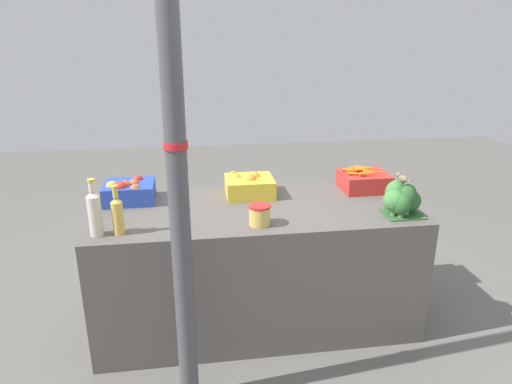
{
  "coord_description": "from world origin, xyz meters",
  "views": [
    {
      "loc": [
        -0.38,
        -2.58,
        1.79
      ],
      "look_at": [
        0.0,
        0.0,
        0.89
      ],
      "focal_mm": 32.0,
      "sensor_mm": 36.0,
      "label": 1
    }
  ],
  "objects_px": {
    "orange_crate": "(249,185)",
    "sparrow_bird": "(403,178)",
    "broccoli_pile": "(401,200)",
    "juice_bottle_golden": "(117,214)",
    "carrot_crate": "(364,180)",
    "pickle_jar": "(260,215)",
    "apple_crate": "(128,191)",
    "support_pole": "(176,158)",
    "juice_bottle_cloudy": "(95,212)"
  },
  "relations": [
    {
      "from": "apple_crate",
      "to": "pickle_jar",
      "type": "relative_size",
      "value": 2.48
    },
    {
      "from": "support_pole",
      "to": "sparrow_bird",
      "type": "bearing_deg",
      "value": 19.13
    },
    {
      "from": "support_pole",
      "to": "juice_bottle_cloudy",
      "type": "bearing_deg",
      "value": 138.34
    },
    {
      "from": "carrot_crate",
      "to": "juice_bottle_golden",
      "type": "xyz_separation_m",
      "value": [
        -1.55,
        -0.51,
        0.05
      ]
    },
    {
      "from": "broccoli_pile",
      "to": "juice_bottle_golden",
      "type": "distance_m",
      "value": 1.6
    },
    {
      "from": "juice_bottle_cloudy",
      "to": "pickle_jar",
      "type": "height_order",
      "value": "juice_bottle_cloudy"
    },
    {
      "from": "juice_bottle_golden",
      "to": "sparrow_bird",
      "type": "distance_m",
      "value": 1.59
    },
    {
      "from": "juice_bottle_cloudy",
      "to": "juice_bottle_golden",
      "type": "xyz_separation_m",
      "value": [
        0.11,
        0.0,
        -0.02
      ]
    },
    {
      "from": "apple_crate",
      "to": "carrot_crate",
      "type": "relative_size",
      "value": 1.0
    },
    {
      "from": "apple_crate",
      "to": "pickle_jar",
      "type": "bearing_deg",
      "value": -32.67
    },
    {
      "from": "support_pole",
      "to": "apple_crate",
      "type": "height_order",
      "value": "support_pole"
    },
    {
      "from": "orange_crate",
      "to": "juice_bottle_golden",
      "type": "height_order",
      "value": "juice_bottle_golden"
    },
    {
      "from": "broccoli_pile",
      "to": "juice_bottle_golden",
      "type": "height_order",
      "value": "juice_bottle_golden"
    },
    {
      "from": "support_pole",
      "to": "carrot_crate",
      "type": "height_order",
      "value": "support_pole"
    },
    {
      "from": "broccoli_pile",
      "to": "orange_crate",
      "type": "bearing_deg",
      "value": 150.33
    },
    {
      "from": "broccoli_pile",
      "to": "pickle_jar",
      "type": "bearing_deg",
      "value": -178.15
    },
    {
      "from": "broccoli_pile",
      "to": "sparrow_bird",
      "type": "distance_m",
      "value": 0.13
    },
    {
      "from": "apple_crate",
      "to": "juice_bottle_cloudy",
      "type": "relative_size",
      "value": 0.99
    },
    {
      "from": "juice_bottle_cloudy",
      "to": "support_pole",
      "type": "bearing_deg",
      "value": -41.66
    },
    {
      "from": "carrot_crate",
      "to": "broccoli_pile",
      "type": "xyz_separation_m",
      "value": [
        0.04,
        -0.47,
        0.03
      ]
    },
    {
      "from": "apple_crate",
      "to": "carrot_crate",
      "type": "height_order",
      "value": "apple_crate"
    },
    {
      "from": "orange_crate",
      "to": "pickle_jar",
      "type": "bearing_deg",
      "value": -90.68
    },
    {
      "from": "broccoli_pile",
      "to": "juice_bottle_cloudy",
      "type": "distance_m",
      "value": 1.71
    },
    {
      "from": "carrot_crate",
      "to": "juice_bottle_golden",
      "type": "distance_m",
      "value": 1.64
    },
    {
      "from": "sparrow_bird",
      "to": "pickle_jar",
      "type": "bearing_deg",
      "value": 76.87
    },
    {
      "from": "broccoli_pile",
      "to": "support_pole",
      "type": "bearing_deg",
      "value": -160.84
    },
    {
      "from": "pickle_jar",
      "to": "broccoli_pile",
      "type": "bearing_deg",
      "value": 1.85
    },
    {
      "from": "juice_bottle_golden",
      "to": "sparrow_bird",
      "type": "height_order",
      "value": "juice_bottle_golden"
    },
    {
      "from": "support_pole",
      "to": "juice_bottle_golden",
      "type": "height_order",
      "value": "support_pole"
    },
    {
      "from": "apple_crate",
      "to": "sparrow_bird",
      "type": "relative_size",
      "value": 2.3
    },
    {
      "from": "orange_crate",
      "to": "juice_bottle_golden",
      "type": "xyz_separation_m",
      "value": [
        -0.76,
        -0.51,
        0.04
      ]
    },
    {
      "from": "juice_bottle_golden",
      "to": "support_pole",
      "type": "bearing_deg",
      "value": -49.96
    },
    {
      "from": "broccoli_pile",
      "to": "sparrow_bird",
      "type": "relative_size",
      "value": 1.77
    },
    {
      "from": "orange_crate",
      "to": "broccoli_pile",
      "type": "distance_m",
      "value": 0.96
    },
    {
      "from": "support_pole",
      "to": "apple_crate",
      "type": "distance_m",
      "value": 1.06
    },
    {
      "from": "pickle_jar",
      "to": "juice_bottle_golden",
      "type": "bearing_deg",
      "value": -179.02
    },
    {
      "from": "support_pole",
      "to": "orange_crate",
      "type": "relative_size",
      "value": 8.41
    },
    {
      "from": "support_pole",
      "to": "juice_bottle_golden",
      "type": "relative_size",
      "value": 9.57
    },
    {
      "from": "carrot_crate",
      "to": "juice_bottle_cloudy",
      "type": "relative_size",
      "value": 0.99
    },
    {
      "from": "juice_bottle_cloudy",
      "to": "pickle_jar",
      "type": "relative_size",
      "value": 2.5
    },
    {
      "from": "carrot_crate",
      "to": "broccoli_pile",
      "type": "relative_size",
      "value": 1.3
    },
    {
      "from": "juice_bottle_golden",
      "to": "sparrow_bird",
      "type": "relative_size",
      "value": 2.02
    },
    {
      "from": "orange_crate",
      "to": "sparrow_bird",
      "type": "bearing_deg",
      "value": -30.12
    },
    {
      "from": "support_pole",
      "to": "sparrow_bird",
      "type": "height_order",
      "value": "support_pole"
    },
    {
      "from": "support_pole",
      "to": "apple_crate",
      "type": "xyz_separation_m",
      "value": [
        -0.34,
        0.9,
        -0.44
      ]
    },
    {
      "from": "carrot_crate",
      "to": "pickle_jar",
      "type": "distance_m",
      "value": 0.94
    },
    {
      "from": "apple_crate",
      "to": "orange_crate",
      "type": "height_order",
      "value": "same"
    },
    {
      "from": "broccoli_pile",
      "to": "pickle_jar",
      "type": "height_order",
      "value": "broccoli_pile"
    },
    {
      "from": "support_pole",
      "to": "sparrow_bird",
      "type": "relative_size",
      "value": 19.31
    },
    {
      "from": "support_pole",
      "to": "pickle_jar",
      "type": "bearing_deg",
      "value": 44.21
    }
  ]
}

